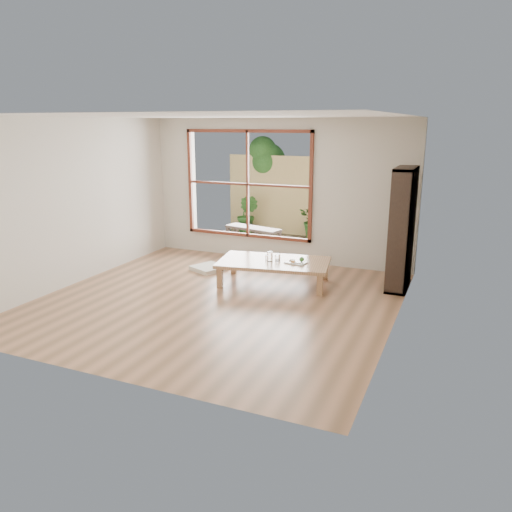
{
  "coord_description": "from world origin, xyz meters",
  "views": [
    {
      "loc": [
        3.22,
        -6.11,
        2.51
      ],
      "look_at": [
        0.33,
        0.63,
        0.55
      ],
      "focal_mm": 35.0,
      "sensor_mm": 36.0,
      "label": 1
    }
  ],
  "objects_px": {
    "low_table": "(274,264)",
    "garden_bench": "(253,230)",
    "bookshelf": "(402,229)",
    "food_tray": "(297,262)"
  },
  "relations": [
    {
      "from": "low_table",
      "to": "garden_bench",
      "type": "bearing_deg",
      "value": 111.07
    },
    {
      "from": "garden_bench",
      "to": "bookshelf",
      "type": "bearing_deg",
      "value": -12.63
    },
    {
      "from": "bookshelf",
      "to": "garden_bench",
      "type": "bearing_deg",
      "value": 153.7
    },
    {
      "from": "bookshelf",
      "to": "garden_bench",
      "type": "xyz_separation_m",
      "value": [
        -3.17,
        1.57,
        -0.59
      ]
    },
    {
      "from": "food_tray",
      "to": "garden_bench",
      "type": "bearing_deg",
      "value": 136.64
    },
    {
      "from": "bookshelf",
      "to": "garden_bench",
      "type": "height_order",
      "value": "bookshelf"
    },
    {
      "from": "food_tray",
      "to": "garden_bench",
      "type": "distance_m",
      "value": 2.73
    },
    {
      "from": "low_table",
      "to": "garden_bench",
      "type": "distance_m",
      "value": 2.53
    },
    {
      "from": "bookshelf",
      "to": "food_tray",
      "type": "distance_m",
      "value": 1.68
    },
    {
      "from": "food_tray",
      "to": "bookshelf",
      "type": "bearing_deg",
      "value": 29.95
    }
  ]
}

